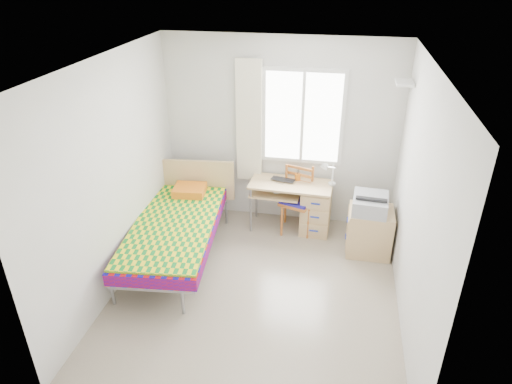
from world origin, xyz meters
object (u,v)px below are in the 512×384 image
at_px(bed, 177,225).
at_px(chair, 298,196).
at_px(desk, 311,206).
at_px(cabinet, 369,231).
at_px(printer, 370,203).

bearing_deg(bed, chair, 27.86).
height_order(desk, chair, chair).
relative_size(chair, cabinet, 1.54).
bearing_deg(printer, cabinet, 11.19).
bearing_deg(chair, bed, -128.74).
distance_m(cabinet, printer, 0.41).
bearing_deg(printer, chair, 161.25).
bearing_deg(chair, cabinet, -3.84).
height_order(bed, chair, chair).
relative_size(chair, printer, 1.81).
bearing_deg(printer, bed, -163.04).
bearing_deg(cabinet, chair, 158.46).
bearing_deg(desk, cabinet, -24.32).
distance_m(chair, cabinet, 1.07).
bearing_deg(cabinet, printer, -172.52).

